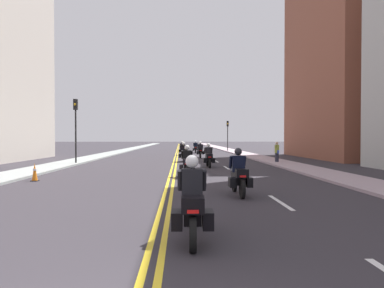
% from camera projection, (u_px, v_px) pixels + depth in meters
% --- Properties ---
extents(ground_plane, '(264.00, 264.00, 0.00)m').
position_uv_depth(ground_plane, '(177.00, 151.00, 50.08)').
color(ground_plane, '#2F2B31').
extents(sidewalk_left, '(2.41, 144.00, 0.12)m').
position_uv_depth(sidewalk_left, '(122.00, 151.00, 49.79)').
color(sidewalk_left, gray).
rests_on(sidewalk_left, ground).
extents(sidewalk_right, '(2.41, 144.00, 0.12)m').
position_uv_depth(sidewalk_right, '(232.00, 151.00, 50.37)').
color(sidewalk_right, '#A59199').
rests_on(sidewalk_right, ground).
extents(centreline_yellow_inner, '(0.12, 132.00, 0.01)m').
position_uv_depth(centreline_yellow_inner, '(177.00, 151.00, 50.08)').
color(centreline_yellow_inner, yellow).
rests_on(centreline_yellow_inner, ground).
extents(centreline_yellow_outer, '(0.12, 132.00, 0.01)m').
position_uv_depth(centreline_yellow_outer, '(178.00, 151.00, 50.09)').
color(centreline_yellow_outer, yellow).
rests_on(centreline_yellow_outer, ground).
extents(lane_dashes_white, '(0.14, 56.40, 0.01)m').
position_uv_depth(lane_dashes_white, '(213.00, 159.00, 31.22)').
color(lane_dashes_white, silver).
rests_on(lane_dashes_white, ground).
extents(building_right_1, '(7.90, 14.86, 21.71)m').
position_uv_depth(building_right_1, '(347.00, 48.00, 32.98)').
color(building_right_1, brown).
rests_on(building_right_1, ground).
extents(motorcycle_0, '(0.77, 2.25, 1.64)m').
position_uv_depth(motorcycle_0, '(192.00, 206.00, 6.45)').
color(motorcycle_0, black).
rests_on(motorcycle_0, ground).
extents(motorcycle_1, '(0.77, 2.10, 1.63)m').
position_uv_depth(motorcycle_1, '(239.00, 176.00, 11.41)').
color(motorcycle_1, black).
rests_on(motorcycle_1, ground).
extents(motorcycle_2, '(0.77, 2.12, 1.62)m').
position_uv_depth(motorcycle_2, '(187.00, 164.00, 16.96)').
color(motorcycle_2, black).
rests_on(motorcycle_2, ground).
extents(motorcycle_3, '(0.77, 2.17, 1.62)m').
position_uv_depth(motorcycle_3, '(209.00, 158.00, 22.53)').
color(motorcycle_3, black).
rests_on(motorcycle_3, ground).
extents(motorcycle_4, '(0.77, 2.14, 1.64)m').
position_uv_depth(motorcycle_4, '(183.00, 154.00, 27.72)').
color(motorcycle_4, black).
rests_on(motorcycle_4, ground).
extents(motorcycle_5, '(0.77, 2.15, 1.63)m').
position_uv_depth(motorcycle_5, '(200.00, 151.00, 33.33)').
color(motorcycle_5, black).
rests_on(motorcycle_5, ground).
extents(motorcycle_6, '(0.78, 2.25, 1.63)m').
position_uv_depth(motorcycle_6, '(182.00, 149.00, 38.64)').
color(motorcycle_6, black).
rests_on(motorcycle_6, ground).
extents(motorcycle_7, '(0.77, 2.18, 1.62)m').
position_uv_depth(motorcycle_7, '(195.00, 148.00, 44.01)').
color(motorcycle_7, black).
rests_on(motorcycle_7, ground).
extents(traffic_cone_1, '(0.31, 0.31, 0.83)m').
position_uv_depth(traffic_cone_1, '(35.00, 172.00, 15.29)').
color(traffic_cone_1, black).
rests_on(traffic_cone_1, ground).
extents(traffic_light_near, '(0.28, 0.38, 4.89)m').
position_uv_depth(traffic_light_near, '(76.00, 119.00, 24.99)').
color(traffic_light_near, black).
rests_on(traffic_light_near, ground).
extents(traffic_light_far, '(0.28, 0.38, 4.48)m').
position_uv_depth(traffic_light_far, '(228.00, 130.00, 49.09)').
color(traffic_light_far, black).
rests_on(traffic_light_far, ground).
extents(pedestrian_2, '(0.25, 0.49, 1.68)m').
position_uv_depth(pedestrian_2, '(277.00, 152.00, 26.01)').
color(pedestrian_2, '#252632').
rests_on(pedestrian_2, ground).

